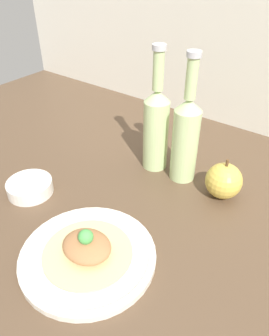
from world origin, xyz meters
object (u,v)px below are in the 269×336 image
object	(u,v)px
apple	(224,181)
dipping_bowl	(30,187)
plate	(88,256)
cider_bottle_left	(156,126)
plated_food	(88,248)
cider_bottle_right	(186,136)

from	to	relation	value
apple	dipping_bowl	bearing A→B (deg)	-144.65
plate	cider_bottle_left	world-z (taller)	cider_bottle_left
plated_food	cider_bottle_right	xyz separation A→B (cm)	(0.92, 33.13, 8.64)
cider_bottle_left	apple	bearing A→B (deg)	-2.73
plated_food	cider_bottle_right	bearing A→B (deg)	88.41
plated_food	cider_bottle_left	xyz separation A→B (cm)	(-7.36, 33.13, 8.64)
cider_bottle_right	apple	world-z (taller)	cider_bottle_right
plate	cider_bottle_right	world-z (taller)	cider_bottle_right
plate	apple	bearing A→B (deg)	69.48
plated_food	dipping_bowl	size ratio (longest dim) A/B	1.59
plated_food	plate	bearing A→B (deg)	-106.95
cider_bottle_left	apple	world-z (taller)	cider_bottle_left
cider_bottle_left	cider_bottle_right	world-z (taller)	same
plated_food	cider_bottle_right	world-z (taller)	cider_bottle_right
apple	dipping_bowl	world-z (taller)	apple
cider_bottle_right	dipping_bowl	bearing A→B (deg)	-133.43
plated_food	apple	xyz separation A→B (cm)	(12.06, 32.21, 1.16)
plate	cider_bottle_right	bearing A→B (deg)	88.41
plate	cider_bottle_right	size ratio (longest dim) A/B	0.82
cider_bottle_left	dipping_bowl	distance (cm)	33.46
apple	dipping_bowl	distance (cm)	44.94
plate	cider_bottle_left	bearing A→B (deg)	102.53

